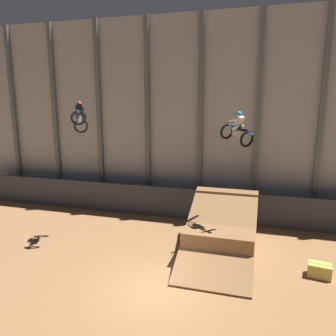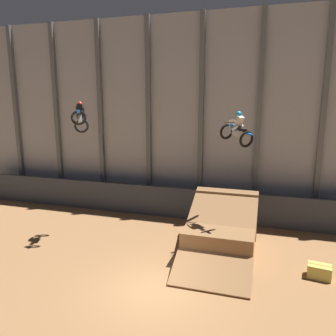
{
  "view_description": "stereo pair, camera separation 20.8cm",
  "coord_description": "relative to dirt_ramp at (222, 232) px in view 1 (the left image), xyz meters",
  "views": [
    {
      "loc": [
        3.67,
        -10.68,
        7.08
      ],
      "look_at": [
        -0.73,
        4.6,
        3.79
      ],
      "focal_mm": 35.0,
      "sensor_mm": 36.0,
      "label": 1
    },
    {
      "loc": [
        3.87,
        -10.62,
        7.08
      ],
      "look_at": [
        -0.73,
        4.6,
        3.79
      ],
      "focal_mm": 35.0,
      "sensor_mm": 36.0,
      "label": 2
    }
  ],
  "objects": [
    {
      "name": "ground_plane",
      "position": [
        -2.08,
        -4.22,
        -0.89
      ],
      "size": [
        60.0,
        60.0,
        0.0
      ],
      "primitive_type": "plane",
      "color": "#996B42"
    },
    {
      "name": "arena_back_wall",
      "position": [
        -2.08,
        5.04,
        5.17
      ],
      "size": [
        32.0,
        0.4,
        12.13
      ],
      "color": "#A3A8B2",
      "rests_on": "ground_plane"
    },
    {
      "name": "lower_barrier",
      "position": [
        -2.08,
        3.63,
        0.05
      ],
      "size": [
        31.36,
        0.2,
        1.89
      ],
      "color": "#383D47",
      "rests_on": "ground_plane"
    },
    {
      "name": "dirt_ramp",
      "position": [
        0.0,
        0.0,
        0.0
      ],
      "size": [
        3.17,
        5.74,
        2.66
      ],
      "color": "olive",
      "rests_on": "ground_plane"
    },
    {
      "name": "rider_bike_left_air",
      "position": [
        -7.11,
        -0.45,
        5.36
      ],
      "size": [
        1.4,
        1.82,
        1.65
      ],
      "rotation": [
        -0.36,
        0.0,
        0.47
      ],
      "color": "black"
    },
    {
      "name": "rider_bike_right_air",
      "position": [
        0.53,
        -0.17,
        4.9
      ],
      "size": [
        1.64,
        1.66,
        1.55
      ],
      "rotation": [
        0.15,
        0.0,
        0.77
      ],
      "color": "black"
    },
    {
      "name": "hay_bale_trackside",
      "position": [
        4.16,
        -1.45,
        -0.61
      ],
      "size": [
        0.98,
        0.73,
        0.57
      ],
      "rotation": [
        0.0,
        0.0,
        2.99
      ],
      "color": "#CCB751",
      "rests_on": "ground_plane"
    }
  ]
}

